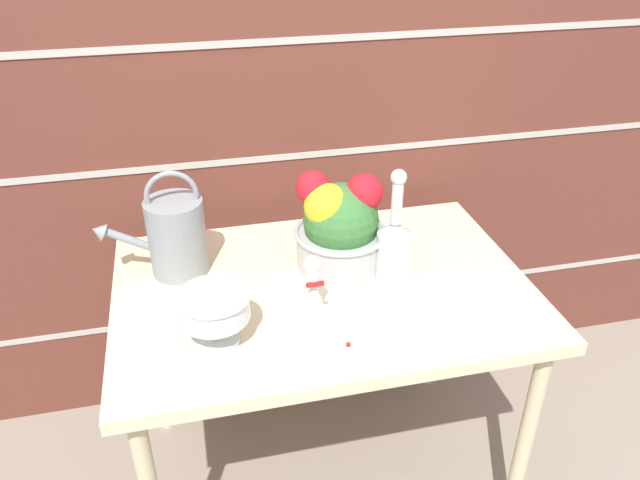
% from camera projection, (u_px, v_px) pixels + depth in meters
% --- Properties ---
extents(ground_plane, '(12.00, 12.00, 0.00)m').
position_uv_depth(ground_plane, '(323.00, 469.00, 2.06)').
color(ground_plane, gray).
extents(brick_wall, '(3.60, 0.08, 2.20)m').
position_uv_depth(brick_wall, '(285.00, 97.00, 1.93)').
color(brick_wall, brown).
rests_on(brick_wall, ground_plane).
extents(patio_table, '(1.11, 0.75, 0.74)m').
position_uv_depth(patio_table, '(323.00, 307.00, 1.72)').
color(patio_table, beige).
rests_on(patio_table, ground_plane).
extents(watering_can, '(0.30, 0.16, 0.30)m').
position_uv_depth(watering_can, '(175.00, 235.00, 1.68)').
color(watering_can, gray).
rests_on(watering_can, patio_table).
extents(crystal_pedestal_bowl, '(0.18, 0.18, 0.13)m').
position_uv_depth(crystal_pedestal_bowl, '(214.00, 309.00, 1.43)').
color(crystal_pedestal_bowl, silver).
rests_on(crystal_pedestal_bowl, patio_table).
extents(flower_planter, '(0.26, 0.26, 0.28)m').
position_uv_depth(flower_planter, '(340.00, 226.00, 1.71)').
color(flower_planter, '#ADADB2').
rests_on(flower_planter, patio_table).
extents(glass_decanter, '(0.09, 0.09, 0.32)m').
position_uv_depth(glass_decanter, '(394.00, 245.00, 1.66)').
color(glass_decanter, silver).
rests_on(glass_decanter, patio_table).
extents(figurine_vase, '(0.08, 0.08, 0.18)m').
position_uv_depth(figurine_vase, '(313.00, 294.00, 1.52)').
color(figurine_vase, white).
rests_on(figurine_vase, patio_table).
extents(fallen_petal, '(0.01, 0.01, 0.01)m').
position_uv_depth(fallen_petal, '(348.00, 345.00, 1.46)').
color(fallen_petal, red).
rests_on(fallen_petal, patio_table).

